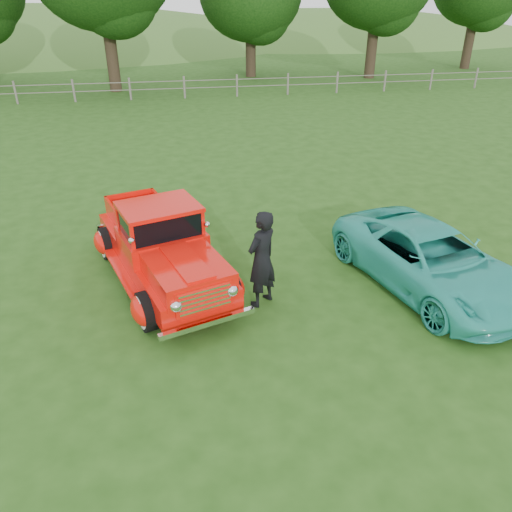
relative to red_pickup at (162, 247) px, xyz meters
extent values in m
plane|color=#214713|center=(1.51, -1.93, -0.80)|extent=(140.00, 140.00, 0.00)
ellipsoid|color=#3C6625|center=(-16.49, 56.07, -5.75)|extent=(84.00, 60.00, 18.00)
ellipsoid|color=#3C6625|center=(21.51, 60.07, -4.65)|extent=(72.00, 52.00, 14.00)
cube|color=#696459|center=(1.51, 20.07, -0.25)|extent=(48.00, 0.04, 0.04)
cube|color=#696459|center=(1.51, 20.07, 0.15)|extent=(48.00, 0.04, 0.04)
cylinder|color=black|center=(-2.49, 23.07, 1.62)|extent=(0.70, 0.70, 4.84)
cylinder|color=black|center=(6.51, 27.07, 1.07)|extent=(0.70, 0.70, 3.74)
cylinder|color=black|center=(14.51, 25.07, 1.40)|extent=(0.70, 0.70, 4.40)
cylinder|color=black|center=(23.51, 28.07, 1.29)|extent=(0.70, 0.70, 4.18)
cylinder|color=black|center=(-0.33, -1.69, -0.42)|extent=(0.46, 0.80, 0.76)
cylinder|color=black|center=(1.25, -1.19, -0.42)|extent=(0.46, 0.80, 0.76)
cylinder|color=black|center=(-1.27, 1.26, -0.42)|extent=(0.46, 0.80, 0.76)
cylinder|color=black|center=(0.31, 1.76, -0.42)|extent=(0.46, 0.80, 0.76)
cube|color=red|center=(-0.01, 0.04, -0.22)|extent=(2.88, 4.86, 0.44)
ellipsoid|color=red|center=(-0.40, -1.71, -0.38)|extent=(0.62, 0.84, 0.54)
ellipsoid|color=red|center=(1.32, -1.17, -0.38)|extent=(0.62, 0.84, 0.54)
ellipsoid|color=red|center=(-1.34, 1.24, -0.38)|extent=(0.62, 0.84, 0.54)
ellipsoid|color=red|center=(0.37, 1.79, -0.38)|extent=(0.62, 0.84, 0.54)
cube|color=red|center=(0.46, -1.44, 0.17)|extent=(1.75, 1.93, 0.42)
cube|color=red|center=(0.02, -0.06, 0.19)|extent=(1.93, 1.77, 0.44)
cube|color=black|center=(0.02, -0.06, 0.66)|extent=(1.72, 1.51, 0.50)
cube|color=red|center=(0.02, -0.06, 0.94)|extent=(1.82, 1.62, 0.08)
cube|color=red|center=(-0.42, 1.32, 0.15)|extent=(1.71, 2.22, 0.45)
cube|color=white|center=(0.71, -2.21, 0.05)|extent=(1.04, 0.42, 0.50)
cube|color=white|center=(0.74, -2.31, -0.38)|extent=(1.75, 0.64, 0.10)
cube|color=white|center=(-0.75, 2.34, -0.38)|extent=(1.66, 0.62, 0.10)
imported|color=#2CB19F|center=(5.43, -1.22, -0.15)|extent=(3.22, 5.01, 1.29)
imported|color=black|center=(1.89, -1.22, 0.20)|extent=(0.86, 0.82, 1.98)
camera|label=1|loc=(0.30, -9.44, 4.79)|focal=35.00mm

